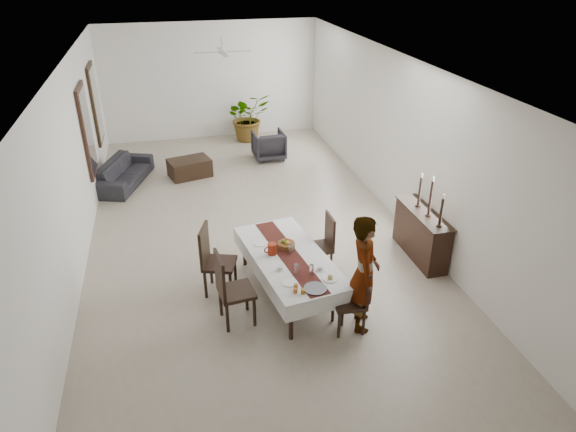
{
  "coord_description": "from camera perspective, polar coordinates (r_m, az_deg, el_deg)",
  "views": [
    {
      "loc": [
        -1.38,
        -8.57,
        4.92
      ],
      "look_at": [
        0.39,
        -1.41,
        1.05
      ],
      "focal_mm": 32.0,
      "sensor_mm": 36.0,
      "label": 1
    }
  ],
  "objects": [
    {
      "name": "chair_right_far_leg_fl",
      "position": [
        8.66,
        4.81,
        -5.34
      ],
      "size": [
        0.04,
        0.04,
        0.43
      ],
      "primitive_type": "cylinder",
      "rotation": [
        0.0,
        0.0,
        0.01
      ],
      "color": "black",
      "rests_on": "floor"
    },
    {
      "name": "wall_front",
      "position": [
        4.42,
        10.14,
        -21.58
      ],
      "size": [
        6.0,
        0.02,
        3.2
      ],
      "primitive_type": "cube",
      "color": "white",
      "rests_on": "floor"
    },
    {
      "name": "tablecloth_drape_near",
      "position": [
        7.16,
        3.76,
        -9.92
      ],
      "size": [
        1.07,
        0.17,
        0.27
      ],
      "primitive_type": "cube",
      "rotation": [
        0.0,
        0.0,
        0.15
      ],
      "color": "white",
      "rests_on": "dining_table_top"
    },
    {
      "name": "wall_right",
      "position": [
        10.18,
        12.6,
        7.97
      ],
      "size": [
        0.02,
        12.0,
        3.2
      ],
      "primitive_type": "cube",
      "color": "white",
      "rests_on": "floor"
    },
    {
      "name": "coffee_table",
      "position": [
        12.64,
        -10.87,
        5.29
      ],
      "size": [
        1.09,
        0.86,
        0.43
      ],
      "primitive_type": "cube",
      "rotation": [
        0.0,
        0.0,
        0.26
      ],
      "color": "black",
      "rests_on": "floor"
    },
    {
      "name": "saucer_right",
      "position": [
        7.64,
        3.6,
        -5.95
      ],
      "size": [
        0.14,
        0.14,
        0.01
      ],
      "primitive_type": "cylinder",
      "color": "silver",
      "rests_on": "tablecloth_top"
    },
    {
      "name": "teacup_right",
      "position": [
        7.62,
        3.61,
        -5.81
      ],
      "size": [
        0.08,
        0.08,
        0.05
      ],
      "primitive_type": "cylinder",
      "color": "silver",
      "rests_on": "saucer_right"
    },
    {
      "name": "chair_right_near_back",
      "position": [
        7.3,
        8.44,
        -7.43
      ],
      "size": [
        0.07,
        0.44,
        0.56
      ],
      "primitive_type": "cube",
      "rotation": [
        0.0,
        0.0,
        1.49
      ],
      "color": "black",
      "rests_on": "chair_right_near_seat"
    },
    {
      "name": "fan_blade_n",
      "position": [
        12.17,
        -7.52,
        17.89
      ],
      "size": [
        0.1,
        0.55,
        0.01
      ],
      "primitive_type": "cube",
      "color": "white",
      "rests_on": "fan_hub"
    },
    {
      "name": "wine_glass_near",
      "position": [
        7.5,
        2.63,
        -5.94
      ],
      "size": [
        0.06,
        0.06,
        0.16
      ],
      "primitive_type": "cylinder",
      "color": "white",
      "rests_on": "tablecloth_top"
    },
    {
      "name": "chair_right_near_leg_fr",
      "position": [
        7.75,
        7.63,
        -9.98
      ],
      "size": [
        0.05,
        0.05,
        0.43
      ],
      "primitive_type": "cylinder",
      "rotation": [
        0.0,
        0.0,
        -0.08
      ],
      "color": "black",
      "rests_on": "floor"
    },
    {
      "name": "chair_left_far_leg_br",
      "position": [
        8.12,
        -6.4,
        -7.73
      ],
      "size": [
        0.06,
        0.06,
        0.48
      ],
      "primitive_type": "cylinder",
      "rotation": [
        0.0,
        0.0,
        -0.33
      ],
      "color": "black",
      "rests_on": "floor"
    },
    {
      "name": "fruit_yellow",
      "position": [
        8.06,
        -0.08,
        -3.0
      ],
      "size": [
        0.08,
        0.08,
        0.08
      ],
      "primitive_type": "sphere",
      "color": "gold",
      "rests_on": "fruit_basket"
    },
    {
      "name": "armchair",
      "position": [
        13.46,
        -2.17,
        7.87
      ],
      "size": [
        0.8,
        0.83,
        0.73
      ],
      "primitive_type": "imported",
      "rotation": [
        0.0,
        0.0,
        3.17
      ],
      "color": "#2D292F",
      "rests_on": "floor"
    },
    {
      "name": "teacup_left",
      "position": [
        7.61,
        -0.87,
        -5.81
      ],
      "size": [
        0.08,
        0.08,
        0.05
      ],
      "primitive_type": "cylinder",
      "color": "silver",
      "rests_on": "saucer_left"
    },
    {
      "name": "fan_rod",
      "position": [
        11.8,
        -7.36,
        18.58
      ],
      "size": [
        0.04,
        0.04,
        0.2
      ],
      "primitive_type": "cylinder",
      "color": "white",
      "rests_on": "ceiling"
    },
    {
      "name": "fan_blade_w",
      "position": [
        11.79,
        -9.06,
        17.48
      ],
      "size": [
        0.55,
        0.1,
        0.01
      ],
      "primitive_type": "cube",
      "color": "silver",
      "rests_on": "fan_hub"
    },
    {
      "name": "candlestick_near_candle",
      "position": [
        8.5,
        16.92,
        2.09
      ],
      "size": [
        0.03,
        0.03,
        0.08
      ],
      "primitive_type": "cylinder",
      "color": "white",
      "rests_on": "candlestick_near_shaft"
    },
    {
      "name": "floor",
      "position": [
        9.98,
        -4.1,
        -1.95
      ],
      "size": [
        6.0,
        12.0,
        0.0
      ],
      "primitive_type": "cube",
      "color": "#B4A78F",
      "rests_on": "ground"
    },
    {
      "name": "mirror_frame_near",
      "position": [
        11.38,
        -21.45,
        8.8
      ],
      "size": [
        0.06,
        1.05,
        1.85
      ],
      "primitive_type": "cube",
      "color": "black",
      "rests_on": "wall_left"
    },
    {
      "name": "chair_left_far_leg_fr",
      "position": [
        8.2,
        -9.16,
        -7.54
      ],
      "size": [
        0.06,
        0.06,
        0.48
      ],
      "primitive_type": "cylinder",
      "rotation": [
        0.0,
        0.0,
        -0.33
      ],
      "color": "black",
      "rests_on": "floor"
    },
    {
      "name": "candlestick_mid_shaft",
      "position": [
        8.88,
        15.57,
        1.94
      ],
      "size": [
        0.05,
        0.05,
        0.61
      ],
      "primitive_type": "cylinder",
      "color": "black",
      "rests_on": "candlestick_mid_base"
    },
    {
      "name": "chair_left_near_leg_br",
      "position": [
        7.56,
        -3.75,
        -10.59
      ],
      "size": [
        0.05,
        0.05,
        0.49
      ],
      "primitive_type": "cylinder",
      "rotation": [
        0.0,
        0.0,
        0.11
      ],
      "color": "black",
      "rests_on": "floor"
    },
    {
      "name": "table_leg_br",
      "position": [
        9.11,
        -0.06,
        -2.67
      ],
      "size": [
        0.07,
        0.07,
        0.64
      ],
      "primitive_type": "cylinder",
      "rotation": [
        0.0,
        0.0,
        0.15
      ],
      "color": "black",
      "rests_on": "floor"
    },
    {
      "name": "candlestick_far_candle",
      "position": [
        9.08,
        14.66,
        4.37
      ],
      "size": [
        0.03,
        0.03,
        0.08
      ],
      "primitive_type": "cylinder",
      "color": "beige",
      "rests_on": "candlestick_far_shaft"
    },
    {
      "name": "plate_near_right",
      "position": [
        7.44,
        4.71,
        -6.96
      ],
      "size": [
        0.22,
        0.22,
        0.01
      ],
      "primitive_type": "cylinder",
      "color": "white",
      "rests_on": "tablecloth_top"
    },
    {
      "name": "jam_jar_c",
      "position": [
        7.22,
        0.86,
        -7.83
      ],
      "size": [
        0.06,
        0.06,
        0.07
      ],
      "primitive_type": "cylinder",
      "color": "#915215",
      "rests_on": "tablecloth_top"
    },
    {
      "name": "candlestick_mid_base",
      "position": [
        9.02,
        15.31,
        0.1
      ],
      "size": [
        0.09,
        0.09,
        0.03
      ],
      "primitive_type": "cylinder",
      "color": "black",
      "rests_on": "sideboard_top"
    },
    {
      "name": "wine_glass_far",
      "position": [
        7.97,
        0.29,
        -3.69
      ],
      "size": [
        0.06,
        0.06,
        0.16
      ],
      "primitive_type": "cylinder",
      "color": "white",
      "rests_on": "tablecloth_top"
    },
    {
      "name": "fan_blade_s",
      "position": [
        11.49,
        -7.06,
        17.34
      ],
      "size": [
        0.1,
        0.55,
        0.01
      ],
      "primitive_type": "cube",
      "color": "silver",
      "rests_on": "fan_hub"
    },
    {
      "name": "chair_left_far_leg_fl",
      "position": [
        8.52,
        -8.55,
        -6.0
      ],
      "size": [
        0.06,
        0.06,
        0.48
      ],
      "primitive_type": "cylinder",
      "rotation": [
        0.0,
        0.0,
        -0.33
      ],
      "color": "black",
      "rests_on": "floor"
    },
    {
      "name": "plate_far_left",
      "position": [
        8.27,
        -3.09,
        -3.05
      ],
      "size": [
        0.22,
        0.22,
        0.01
      ],
      "primitive_type": "cylinder",
      "color": "white",
      "rests_on": "tablecloth_top"
    },
    {
      "name": "chair_right_far_leg_bl",
      "position": [
        8.57,
        2.53,
        -5.67
      ],
      "size": [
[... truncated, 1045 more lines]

